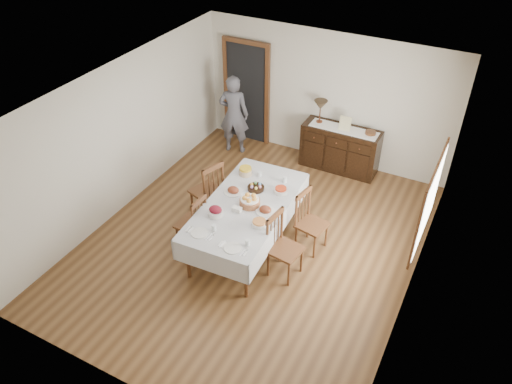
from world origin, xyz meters
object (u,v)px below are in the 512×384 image
at_px(chair_left_near, 193,222).
at_px(chair_left_far, 208,190).
at_px(dining_table, 246,209).
at_px(chair_right_far, 309,221).
at_px(table_lamp, 321,106).
at_px(person, 234,112).
at_px(sideboard, 340,149).
at_px(chair_right_near, 282,245).

distance_m(chair_left_near, chair_left_far, 0.80).
relative_size(dining_table, chair_right_far, 2.35).
height_order(chair_right_far, table_lamp, table_lamp).
relative_size(chair_left_near, person, 0.56).
bearing_deg(chair_left_near, sideboard, 160.14).
height_order(chair_right_near, chair_right_far, chair_right_near).
distance_m(chair_left_far, person, 2.26).
xyz_separation_m(chair_right_near, sideboard, (-0.22, 3.12, -0.09)).
relative_size(dining_table, chair_right_near, 2.28).
distance_m(dining_table, table_lamp, 2.89).
bearing_deg(person, chair_left_near, 90.58).
relative_size(dining_table, sideboard, 1.63).
xyz_separation_m(chair_left_near, chair_left_far, (-0.20, 0.77, 0.06)).
bearing_deg(chair_right_far, sideboard, 18.83).
relative_size(chair_right_near, chair_right_far, 1.03).
bearing_deg(chair_left_far, chair_right_near, 87.27).
xyz_separation_m(chair_left_far, chair_right_near, (1.68, -0.66, -0.02)).
xyz_separation_m(dining_table, table_lamp, (0.07, 2.84, 0.53)).
height_order(chair_right_near, table_lamp, table_lamp).
bearing_deg(chair_right_far, dining_table, 125.99).
xyz_separation_m(chair_left_far, person, (-0.70, 2.12, 0.32)).
bearing_deg(chair_left_far, sideboard, 167.83).
relative_size(chair_right_near, sideboard, 0.72).
bearing_deg(dining_table, table_lamp, 85.68).
distance_m(sideboard, person, 2.24).
relative_size(chair_right_far, person, 0.59).
height_order(chair_left_near, chair_left_far, chair_left_far).
xyz_separation_m(chair_left_near, table_lamp, (0.79, 3.25, 0.75)).
bearing_deg(chair_left_near, chair_right_far, 119.11).
relative_size(chair_left_near, chair_right_near, 0.92).
xyz_separation_m(sideboard, table_lamp, (-0.48, 0.02, 0.80)).
xyz_separation_m(dining_table, chair_right_far, (0.89, 0.42, -0.20)).
relative_size(dining_table, chair_left_far, 2.19).
bearing_deg(table_lamp, chair_right_near, -77.49).
bearing_deg(chair_right_near, chair_left_near, 102.41).
bearing_deg(chair_right_near, sideboard, 11.99).
xyz_separation_m(chair_right_far, table_lamp, (-0.82, 2.41, 0.73)).
bearing_deg(chair_left_far, dining_table, 87.50).
bearing_deg(chair_right_near, dining_table, 76.42).
height_order(chair_left_near, sideboard, chair_left_near).
xyz_separation_m(dining_table, sideboard, (0.55, 2.82, -0.27)).
height_order(chair_left_near, chair_right_near, chair_right_near).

